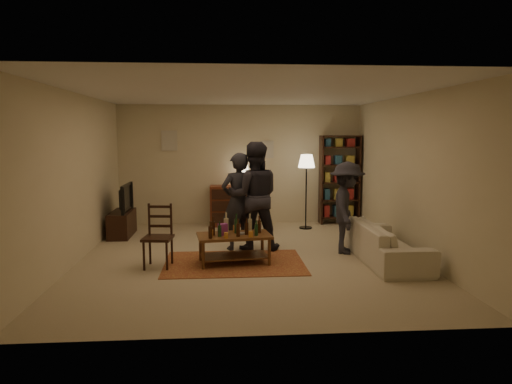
{
  "coord_description": "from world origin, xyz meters",
  "views": [
    {
      "loc": [
        -0.43,
        -7.41,
        2.04
      ],
      "look_at": [
        0.13,
        0.1,
        1.09
      ],
      "focal_mm": 32.0,
      "sensor_mm": 36.0,
      "label": 1
    }
  ],
  "objects": [
    {
      "name": "room_shell",
      "position": [
        -0.65,
        2.98,
        1.81
      ],
      "size": [
        6.0,
        6.0,
        6.0
      ],
      "color": "beige",
      "rests_on": "ground"
    },
    {
      "name": "tv_stand",
      "position": [
        -2.44,
        1.8,
        0.38
      ],
      "size": [
        0.4,
        1.0,
        1.06
      ],
      "color": "black",
      "rests_on": "ground"
    },
    {
      "name": "coffee_table",
      "position": [
        -0.25,
        -0.35,
        0.41
      ],
      "size": [
        1.22,
        0.77,
        0.81
      ],
      "rotation": [
        0.0,
        0.0,
        0.13
      ],
      "color": "brown",
      "rests_on": "ground"
    },
    {
      "name": "floor",
      "position": [
        0.0,
        0.0,
        0.0
      ],
      "size": [
        6.0,
        6.0,
        0.0
      ],
      "primitive_type": "plane",
      "color": "#C6B793",
      "rests_on": "ground"
    },
    {
      "name": "person_by_sofa",
      "position": [
        1.7,
        0.17,
        0.79
      ],
      "size": [
        0.84,
        1.14,
        1.58
      ],
      "primitive_type": "imported",
      "rotation": [
        0.0,
        0.0,
        1.3
      ],
      "color": "#27272F",
      "rests_on": "ground"
    },
    {
      "name": "sofa",
      "position": [
        2.2,
        -0.4,
        0.3
      ],
      "size": [
        0.81,
        2.08,
        0.61
      ],
      "primitive_type": "imported",
      "rotation": [
        0.0,
        0.0,
        1.57
      ],
      "color": "beige",
      "rests_on": "ground"
    },
    {
      "name": "rug",
      "position": [
        -0.25,
        -0.35,
        0.01
      ],
      "size": [
        2.2,
        1.5,
        0.01
      ],
      "primitive_type": "cube",
      "color": "maroon",
      "rests_on": "ground"
    },
    {
      "name": "person_right",
      "position": [
        0.13,
        0.52,
        0.96
      ],
      "size": [
        0.94,
        0.73,
        1.91
      ],
      "primitive_type": "imported",
      "rotation": [
        0.0,
        0.0,
        3.13
      ],
      "color": "#24232A",
      "rests_on": "ground"
    },
    {
      "name": "dining_chair",
      "position": [
        -1.41,
        -0.41,
        0.52
      ],
      "size": [
        0.47,
        0.47,
        0.99
      ],
      "rotation": [
        0.0,
        0.0,
        -0.11
      ],
      "color": "black",
      "rests_on": "ground"
    },
    {
      "name": "floor_lamp",
      "position": [
        1.38,
        2.25,
        1.36
      ],
      "size": [
        0.36,
        0.36,
        1.61
      ],
      "color": "black",
      "rests_on": "ground"
    },
    {
      "name": "person_left",
      "position": [
        -0.15,
        0.57,
        0.86
      ],
      "size": [
        0.74,
        0.62,
        1.72
      ],
      "primitive_type": "imported",
      "rotation": [
        0.0,
        0.0,
        3.53
      ],
      "color": "#25262C",
      "rests_on": "ground"
    },
    {
      "name": "dresser",
      "position": [
        -0.19,
        2.71,
        0.48
      ],
      "size": [
        1.0,
        0.5,
        1.36
      ],
      "color": "maroon",
      "rests_on": "ground"
    },
    {
      "name": "bookshelf",
      "position": [
        2.25,
        2.78,
        1.03
      ],
      "size": [
        0.9,
        0.34,
        2.02
      ],
      "color": "black",
      "rests_on": "ground"
    }
  ]
}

